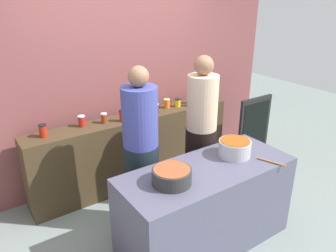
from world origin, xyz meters
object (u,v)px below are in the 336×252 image
preserve_jar_9 (189,102)px  preserve_jar_10 (193,98)px  preserve_jar_8 (178,103)px  wooden_spoon (271,162)px  preserve_jar_3 (123,116)px  chalkboard_sign (254,130)px  preserve_jar_7 (167,103)px  cook_with_tongs (141,160)px  preserve_jar_2 (104,118)px  preserve_jar_1 (82,121)px  cooking_pot_left (172,176)px  preserve_jar_6 (155,109)px  preserve_jar_0 (43,131)px  preserve_jar_5 (139,108)px  cooking_pot_center (235,148)px  cook_in_cap (201,142)px  preserve_jar_4 (132,110)px

preserve_jar_9 → preserve_jar_10: (0.11, 0.06, 0.02)m
preserve_jar_8 → wooden_spoon: (-0.11, -1.66, -0.11)m
preserve_jar_3 → chalkboard_sign: 1.97m
preserve_jar_7 → preserve_jar_9: bearing=-21.3°
cook_with_tongs → preserve_jar_2: bearing=90.8°
preserve_jar_1 → preserve_jar_8: preserve_jar_1 is taller
cooking_pot_left → chalkboard_sign: (2.10, 0.93, -0.42)m
preserve_jar_6 → preserve_jar_10: preserve_jar_10 is taller
preserve_jar_0 → preserve_jar_8: preserve_jar_0 is taller
preserve_jar_5 → preserve_jar_1: bearing=-179.1°
chalkboard_sign → preserve_jar_10: bearing=148.1°
wooden_spoon → chalkboard_sign: (1.11, 1.18, -0.36)m
preserve_jar_6 → chalkboard_sign: bearing=-16.5°
preserve_jar_7 → cooking_pot_center: preserve_jar_7 is taller
preserve_jar_2 → preserve_jar_10: (1.31, -0.03, 0.01)m
preserve_jar_8 → chalkboard_sign: 1.21m
preserve_jar_1 → cook_in_cap: cook_in_cap is taller
cook_with_tongs → preserve_jar_9: bearing=32.4°
preserve_jar_8 → cooking_pot_center: size_ratio=0.34×
preserve_jar_6 → cook_in_cap: (0.10, -0.78, -0.18)m
preserve_jar_9 → preserve_jar_6: bearing=180.0°
preserve_jar_3 → preserve_jar_7: size_ratio=1.17×
preserve_jar_6 → chalkboard_sign: (1.40, -0.41, -0.49)m
preserve_jar_5 → wooden_spoon: bearing=-75.4°
cook_in_cap → preserve_jar_1: bearing=138.3°
preserve_jar_7 → cook_with_tongs: (-0.90, -0.86, -0.19)m
preserve_jar_1 → cook_with_tongs: (0.27, -0.88, -0.19)m
preserve_jar_8 → cooking_pot_center: bearing=-102.1°
preserve_jar_3 → wooden_spoon: 1.77m
preserve_jar_4 → preserve_jar_9: preserve_jar_4 is taller
preserve_jar_3 → preserve_jar_4: (0.20, 0.12, -0.00)m
preserve_jar_1 → wooden_spoon: 2.10m
preserve_jar_0 → cook_with_tongs: (0.71, -0.83, -0.20)m
preserve_jar_0 → preserve_jar_7: 1.61m
preserve_jar_4 → cooking_pot_center: (0.36, -1.41, -0.06)m
preserve_jar_1 → preserve_jar_5: bearing=0.9°
preserve_jar_10 → preserve_jar_1: bearing=177.4°
preserve_jar_6 → preserve_jar_9: size_ratio=1.24×
preserve_jar_2 → cooking_pot_center: 1.57m
preserve_jar_8 → cook_in_cap: bearing=-109.2°
cook_with_tongs → chalkboard_sign: size_ratio=1.76×
cook_with_tongs → preserve_jar_10: bearing=31.9°
preserve_jar_3 → preserve_jar_10: bearing=2.6°
preserve_jar_5 → cook_with_tongs: (-0.49, -0.89, -0.20)m
preserve_jar_8 → cooking_pot_left: preserve_jar_8 is taller
preserve_jar_0 → preserve_jar_2: bearing=0.0°
cooking_pot_left → chalkboard_sign: size_ratio=0.34×
preserve_jar_10 → preserve_jar_4: bearing=175.3°
cook_with_tongs → preserve_jar_8: bearing=38.2°
preserve_jar_4 → wooden_spoon: (0.55, -1.72, -0.13)m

